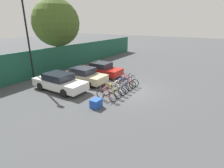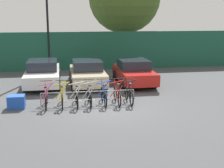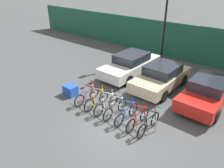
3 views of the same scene
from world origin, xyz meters
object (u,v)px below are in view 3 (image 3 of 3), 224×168
object	(u,v)px
bicycle_yellow	(97,100)
bicycle_silver	(115,109)
bicycle_pink	(87,96)
bicycle_white	(106,105)
car_red	(208,92)
bicycle_blue	(126,114)
bicycle_black	(149,124)
car_beige	(161,77)
bicycle_red	(138,119)
lamp_post	(167,4)
cargo_crate	(71,90)
car_white	(131,64)
bike_rack	(117,105)

from	to	relation	value
bicycle_yellow	bicycle_silver	bearing A→B (deg)	3.93
bicycle_yellow	bicycle_pink	bearing A→B (deg)	-176.07
bicycle_white	car_red	xyz separation A→B (m)	(3.43, 3.71, 0.31)
bicycle_yellow	bicycle_blue	size ratio (longest dim) A/B	1.00
bicycle_white	car_red	distance (m)	5.06
bicycle_black	car_beige	distance (m)	4.15
bicycle_red	lamp_post	xyz separation A→B (m)	(-3.18, 7.97, 3.67)
bicycle_white	bicycle_silver	distance (m)	0.56
bicycle_pink	car_beige	size ratio (longest dim) A/B	0.41
car_red	car_beige	bearing A→B (deg)	177.02
bicycle_pink	cargo_crate	distance (m)	1.25
bicycle_black	cargo_crate	distance (m)	4.88
bicycle_yellow	car_white	world-z (taller)	car_white
bicycle_yellow	bicycle_blue	world-z (taller)	same
lamp_post	bicycle_silver	bearing A→B (deg)	-76.28
bicycle_white	bicycle_blue	distance (m)	1.20
bicycle_white	bicycle_pink	bearing A→B (deg)	-176.98
bicycle_blue	lamp_post	size ratio (longest dim) A/B	0.23
car_white	cargo_crate	distance (m)	4.42
bicycle_silver	bicycle_pink	bearing A→B (deg)	-176.97
bicycle_silver	bicycle_blue	world-z (taller)	same
bicycle_red	car_white	xyz separation A→B (m)	(-3.44, 4.28, 0.32)
bicycle_pink	car_red	bearing A→B (deg)	37.53
bicycle_black	bicycle_red	bearing A→B (deg)	177.32
bicycle_black	cargo_crate	size ratio (longest dim) A/B	2.44
car_white	car_beige	world-z (taller)	same
bicycle_white	car_beige	world-z (taller)	car_beige
bicycle_white	bicycle_blue	size ratio (longest dim) A/B	1.00
bicycle_pink	lamp_post	bearing A→B (deg)	90.02
bicycle_pink	bicycle_blue	bearing A→B (deg)	-0.63
car_beige	lamp_post	world-z (taller)	lamp_post
bicycle_black	car_beige	xyz separation A→B (m)	(-1.53, 3.85, 0.31)
bicycle_black	car_white	size ratio (longest dim) A/B	0.37
bicycle_black	lamp_post	distance (m)	9.53
bicycle_yellow	bicycle_black	bearing A→B (deg)	3.93
bicycle_silver	cargo_crate	bearing A→B (deg)	-176.43
bicycle_pink	car_white	bearing A→B (deg)	93.97
bike_rack	bicycle_pink	world-z (taller)	bicycle_pink
car_red	lamp_post	size ratio (longest dim) A/B	0.55
car_white	car_red	distance (m)	5.10
bicycle_yellow	bicycle_white	size ratio (longest dim) A/B	1.00
bicycle_silver	car_beige	xyz separation A→B (m)	(0.24, 3.85, 0.31)
bike_rack	cargo_crate	xyz separation A→B (m)	(-3.06, -0.18, -0.22)
car_beige	cargo_crate	xyz separation A→B (m)	(-3.35, -3.88, -0.42)
bicycle_black	car_beige	world-z (taller)	car_beige
lamp_post	car_white	bearing A→B (deg)	-93.94
bicycle_blue	bicycle_pink	bearing A→B (deg)	-179.55
bicycle_white	car_red	bearing A→B (deg)	50.30
car_red	lamp_post	xyz separation A→B (m)	(-4.81, 4.26, 3.36)
bicycle_yellow	lamp_post	size ratio (longest dim) A/B	0.23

